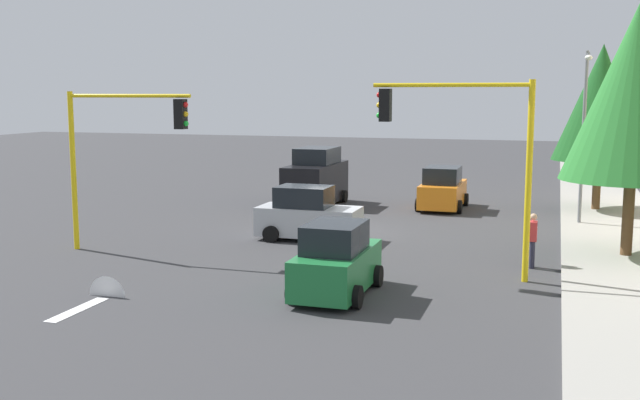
% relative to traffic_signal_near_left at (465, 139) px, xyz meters
% --- Properties ---
extents(ground_plane, '(120.00, 120.00, 0.00)m').
position_rel_traffic_signal_near_left_xyz_m(ground_plane, '(-6.00, -5.71, -4.05)').
color(ground_plane, '#353538').
extents(sidewalk_kerb, '(80.00, 4.00, 0.15)m').
position_rel_traffic_signal_near_left_xyz_m(sidewalk_kerb, '(-11.00, 4.79, -3.98)').
color(sidewalk_kerb, gray).
rests_on(sidewalk_kerb, ground).
extents(lane_arrow_near, '(2.40, 1.10, 1.10)m').
position_rel_traffic_signal_near_left_xyz_m(lane_arrow_near, '(5.51, -8.71, -4.05)').
color(lane_arrow_near, silver).
rests_on(lane_arrow_near, ground).
extents(traffic_signal_near_left, '(0.36, 4.59, 5.73)m').
position_rel_traffic_signal_near_left_xyz_m(traffic_signal_near_left, '(0.00, 0.00, 0.00)').
color(traffic_signal_near_left, yellow).
rests_on(traffic_signal_near_left, ground).
extents(traffic_signal_near_right, '(0.36, 4.59, 5.41)m').
position_rel_traffic_signal_near_left_xyz_m(traffic_signal_near_right, '(0.00, -11.36, -0.21)').
color(traffic_signal_near_right, yellow).
rests_on(traffic_signal_near_right, ground).
extents(street_lamp_curbside, '(2.15, 0.28, 7.00)m').
position_rel_traffic_signal_near_left_xyz_m(street_lamp_curbside, '(-9.61, 3.49, 0.30)').
color(street_lamp_curbside, slate).
rests_on(street_lamp_curbside, ground).
extents(tree_roadside_near, '(4.46, 4.46, 8.16)m').
position_rel_traffic_signal_near_left_xyz_m(tree_roadside_near, '(-4.00, 4.79, 1.31)').
color(tree_roadside_near, brown).
rests_on(tree_roadside_near, ground).
extents(tree_roadside_mid, '(4.10, 4.10, 7.50)m').
position_rel_traffic_signal_near_left_xyz_m(tree_roadside_mid, '(-14.00, 4.29, 0.87)').
color(tree_roadside_mid, brown).
rests_on(tree_roadside_mid, ground).
extents(delivery_van_black, '(4.80, 2.22, 2.77)m').
position_rel_traffic_signal_near_left_xyz_m(delivery_van_black, '(-12.02, -8.38, -2.77)').
color(delivery_van_black, black).
rests_on(delivery_van_black, ground).
extents(car_orange, '(3.90, 2.08, 1.98)m').
position_rel_traffic_signal_near_left_xyz_m(car_orange, '(-12.90, -2.47, -3.15)').
color(car_orange, orange).
rests_on(car_orange, ground).
extents(car_silver, '(1.98, 3.73, 1.98)m').
position_rel_traffic_signal_near_left_xyz_m(car_silver, '(-4.00, -6.10, -3.16)').
color(car_silver, '#B2B5BA').
rests_on(car_silver, ground).
extents(car_green, '(3.68, 1.92, 1.98)m').
position_rel_traffic_signal_near_left_xyz_m(car_green, '(3.00, -2.95, -3.16)').
color(car_green, '#1E7238').
rests_on(car_green, ground).
extents(pedestrian_crossing, '(0.40, 0.24, 1.70)m').
position_rel_traffic_signal_near_left_xyz_m(pedestrian_crossing, '(-1.83, 1.92, -3.14)').
color(pedestrian_crossing, '#262638').
rests_on(pedestrian_crossing, ground).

